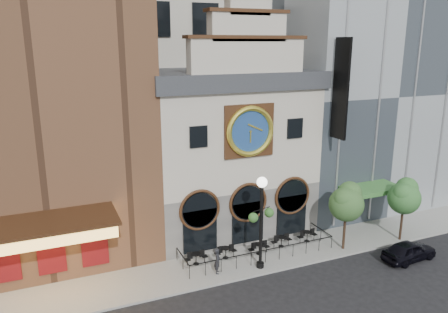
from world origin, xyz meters
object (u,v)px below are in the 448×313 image
bistro_0 (196,258)px  car_right (409,251)px  lamppost (261,213)px  pedestrian (217,261)px  bistro_2 (259,248)px  bistro_1 (226,252)px  tree_left (347,201)px  bistro_4 (307,235)px  bistro_3 (281,240)px  tree_right (405,196)px

bistro_0 → car_right: (13.52, -4.84, 0.07)m
car_right → lamppost: lamppost is taller
car_right → pedestrian: (-12.66, 3.25, 0.31)m
bistro_2 → lamppost: size_ratio=0.26×
bistro_1 → pedestrian: (-1.25, -1.59, 0.38)m
pedestrian → tree_left: (9.53, -0.33, 2.69)m
bistro_0 → bistro_2: same height
tree_left → car_right: bearing=-43.1°
bistro_4 → tree_left: 4.03m
pedestrian → tree_left: tree_left is taller
bistro_1 → bistro_3: size_ratio=1.00×
bistro_4 → bistro_1: bearing=-179.9°
bistro_3 → car_right: size_ratio=0.39×
bistro_0 → bistro_4: 8.63m
car_right → tree_left: (-3.13, 2.92, 3.00)m
bistro_2 → bistro_4: (4.17, 0.38, 0.00)m
bistro_3 → tree_left: tree_left is taller
bistro_0 → bistro_3: 6.47m
bistro_0 → bistro_3: same height
bistro_1 → pedestrian: size_ratio=0.94×
bistro_3 → lamppost: lamppost is taller
bistro_0 → bistro_4: size_ratio=1.00×
bistro_1 → tree_left: size_ratio=0.33×
bistro_4 → tree_right: bearing=-19.9°
bistro_1 → bistro_4: 6.51m
bistro_4 → pedestrian: (-7.77, -1.61, 0.38)m
lamppost → tree_left: 6.71m
bistro_1 → car_right: bearing=-23.0°
tree_left → lamppost: bearing=-179.2°
bistro_3 → car_right: 8.57m
bistro_2 → bistro_1: bearing=171.1°
bistro_1 → bistro_4: size_ratio=1.00×
bistro_0 → tree_left: (10.39, -1.91, 3.07)m
bistro_0 → tree_left: bearing=-10.4°
tree_left → bistro_2: bearing=165.4°
bistro_0 → bistro_1: same height
bistro_1 → car_right: car_right is taller
bistro_0 → pedestrian: (0.87, -1.59, 0.38)m
bistro_3 → car_right: (7.05, -4.87, 0.07)m
bistro_1 → car_right: (11.40, -4.84, 0.07)m
bistro_2 → tree_right: 11.31m
bistro_2 → tree_right: (10.73, -1.99, 2.95)m
pedestrian → tree_right: size_ratio=0.36×
bistro_2 → bistro_0: bearing=175.3°
bistro_2 → tree_right: bearing=-10.5°
bistro_0 → bistro_4: (8.63, 0.02, 0.00)m
car_right → lamppost: 10.74m
pedestrian → lamppost: lamppost is taller
pedestrian → tree_left: bearing=-70.1°
bistro_2 → car_right: car_right is taller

